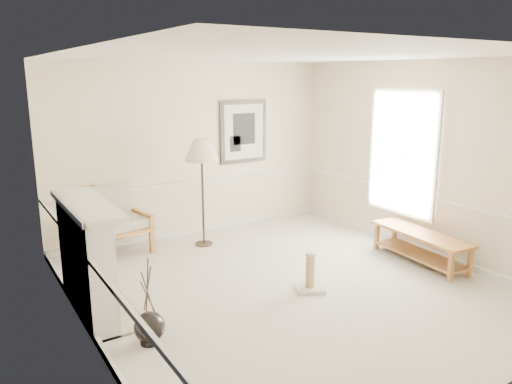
% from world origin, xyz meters
% --- Properties ---
extents(ground, '(5.50, 5.50, 0.00)m').
position_xyz_m(ground, '(0.00, 0.00, 0.00)').
color(ground, silver).
rests_on(ground, ground).
extents(room, '(5.04, 5.54, 2.92)m').
position_xyz_m(room, '(0.14, 0.08, 1.87)').
color(room, beige).
rests_on(room, ground).
extents(fireplace, '(0.64, 1.64, 1.31)m').
position_xyz_m(fireplace, '(-2.34, 0.60, 0.64)').
color(fireplace, white).
rests_on(fireplace, ground).
extents(floor_vase, '(0.32, 0.32, 0.93)m').
position_xyz_m(floor_vase, '(-2.01, -0.41, 0.17)').
color(floor_vase, black).
rests_on(floor_vase, ground).
extents(armchair, '(0.92, 0.96, 1.04)m').
position_xyz_m(armchair, '(-1.46, 2.52, 0.56)').
color(armchair, '#AC6C37').
rests_on(armchair, ground).
extents(floor_lamp, '(0.69, 0.69, 1.72)m').
position_xyz_m(floor_lamp, '(-0.19, 2.05, 1.50)').
color(floor_lamp, black).
rests_on(floor_lamp, ground).
extents(bench, '(0.60, 1.63, 0.46)m').
position_xyz_m(bench, '(2.15, -0.31, 0.30)').
color(bench, '#AC6C37').
rests_on(bench, ground).
extents(scratching_post, '(0.46, 0.46, 0.50)m').
position_xyz_m(scratching_post, '(0.18, -0.24, 0.16)').
color(scratching_post, beige).
rests_on(scratching_post, ground).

